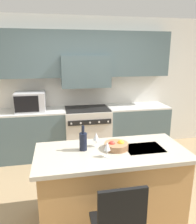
# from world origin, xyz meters

# --- Properties ---
(ground_plane) EXTENTS (10.00, 10.00, 0.00)m
(ground_plane) POSITION_xyz_m (0.00, 0.00, 0.00)
(ground_plane) COLOR #997F5B
(back_cabinetry) EXTENTS (10.00, 0.46, 2.70)m
(back_cabinetry) POSITION_xyz_m (0.00, 1.98, 1.59)
(back_cabinetry) COLOR silver
(back_cabinetry) RESTS_ON ground_plane
(back_counter) EXTENTS (3.33, 0.62, 0.94)m
(back_counter) POSITION_xyz_m (0.00, 1.73, 0.47)
(back_counter) COLOR #4C6066
(back_counter) RESTS_ON ground_plane
(range_stove) EXTENTS (0.88, 0.70, 0.94)m
(range_stove) POSITION_xyz_m (-0.00, 1.71, 0.47)
(range_stove) COLOR beige
(range_stove) RESTS_ON ground_plane
(microwave) EXTENTS (0.54, 0.44, 0.35)m
(microwave) POSITION_xyz_m (-1.06, 1.73, 1.12)
(microwave) COLOR #B7B7BC
(microwave) RESTS_ON back_counter
(kitchen_island) EXTENTS (1.74, 0.81, 0.91)m
(kitchen_island) POSITION_xyz_m (0.01, -0.19, 0.46)
(kitchen_island) COLOR #B7844C
(kitchen_island) RESTS_ON ground_plane
(wine_bottle) EXTENTS (0.09, 0.09, 0.29)m
(wine_bottle) POSITION_xyz_m (-0.31, -0.10, 1.02)
(wine_bottle) COLOR black
(wine_bottle) RESTS_ON kitchen_island
(wine_glass_near) EXTENTS (0.07, 0.07, 0.17)m
(wine_glass_near) POSITION_xyz_m (-0.08, -0.32, 1.02)
(wine_glass_near) COLOR white
(wine_glass_near) RESTS_ON kitchen_island
(wine_glass_far) EXTENTS (0.07, 0.07, 0.17)m
(wine_glass_far) POSITION_xyz_m (-0.14, -0.03, 1.02)
(wine_glass_far) COLOR white
(wine_glass_far) RESTS_ON kitchen_island
(fruit_bowl) EXTENTS (0.28, 0.28, 0.10)m
(fruit_bowl) POSITION_xyz_m (0.07, -0.14, 0.95)
(fruit_bowl) COLOR #996B47
(fruit_bowl) RESTS_ON kitchen_island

